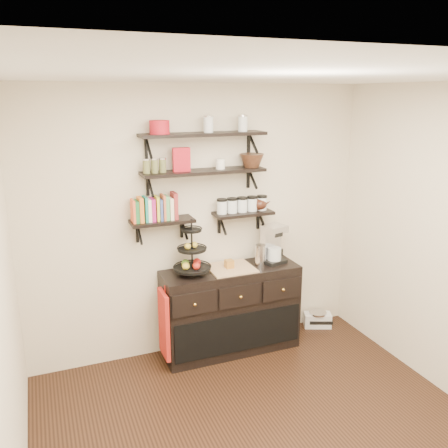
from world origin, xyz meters
TOP-DOWN VIEW (x-y plane):
  - ceiling at (0.00, 0.00)m, footprint 3.50×3.50m
  - back_wall at (0.00, 1.75)m, footprint 3.50×0.02m
  - left_wall at (-1.75, 0.00)m, footprint 0.02×3.50m
  - shelf_top at (0.00, 1.62)m, footprint 1.20×0.27m
  - shelf_mid at (0.00, 1.62)m, footprint 1.20×0.27m
  - shelf_low_left at (-0.42, 1.63)m, footprint 0.60×0.25m
  - shelf_low_right at (0.42, 1.63)m, footprint 0.60×0.25m
  - cookbooks at (-0.47, 1.63)m, footprint 0.43×0.15m
  - glass_canisters at (0.41, 1.63)m, footprint 0.54×0.10m
  - sideboard at (0.24, 1.51)m, footprint 1.40×0.50m
  - fruit_stand at (-0.16, 1.52)m, footprint 0.36×0.36m
  - candle at (0.22, 1.51)m, footprint 0.08×0.08m
  - coffee_maker at (0.72, 1.54)m, footprint 0.26×0.26m
  - thermal_carafe at (0.56, 1.49)m, footprint 0.11×0.11m
  - apron at (-0.49, 1.41)m, footprint 0.04×0.28m
  - radio at (1.36, 1.61)m, footprint 0.34×0.27m
  - recipe_box at (-0.22, 1.61)m, footprint 0.16×0.07m
  - walnut_bowl at (0.50, 1.61)m, footprint 0.24×0.24m
  - ramekins at (0.17, 1.61)m, footprint 0.09×0.09m
  - teapot at (0.61, 1.63)m, footprint 0.19×0.15m
  - red_pot at (-0.42, 1.61)m, footprint 0.18×0.18m

SIDE VIEW (x-z plane):
  - radio at x=1.36m, z-range 0.00..0.18m
  - sideboard at x=0.24m, z-range -0.01..0.91m
  - apron at x=-0.49m, z-range 0.14..0.80m
  - candle at x=0.22m, z-range 0.92..1.00m
  - thermal_carafe at x=0.56m, z-range 0.90..1.12m
  - fruit_stand at x=-0.16m, z-range 0.82..1.35m
  - coffee_maker at x=0.72m, z-range 0.89..1.30m
  - back_wall at x=0.00m, z-range 0.00..2.70m
  - left_wall at x=-1.75m, z-range 0.00..2.70m
  - shelf_low_left at x=-0.42m, z-range 1.31..1.54m
  - shelf_low_right at x=0.42m, z-range 1.31..1.54m
  - glass_canisters at x=0.41m, z-range 1.45..1.58m
  - teapot at x=0.61m, z-range 1.45..1.59m
  - cookbooks at x=-0.47m, z-range 1.44..1.70m
  - shelf_mid at x=0.00m, z-range 1.77..2.00m
  - ramekins at x=0.17m, z-range 1.90..2.00m
  - walnut_bowl at x=0.50m, z-range 1.90..2.03m
  - recipe_box at x=-0.22m, z-range 1.90..2.12m
  - shelf_top at x=0.00m, z-range 2.12..2.35m
  - red_pot at x=-0.42m, z-range 2.25..2.37m
  - ceiling at x=0.00m, z-range 2.69..2.71m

